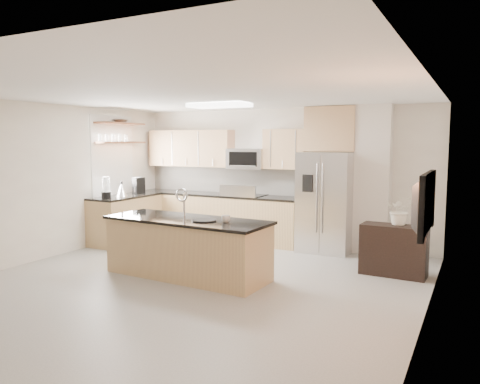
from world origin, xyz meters
The scene contains 26 objects.
floor centered at (0.00, 0.00, 0.00)m, with size 6.50×6.50×0.00m, color #ACAAA3.
ceiling centered at (0.00, 0.00, 2.60)m, with size 6.00×6.50×0.02m, color silver.
wall_back centered at (0.00, 3.25, 1.30)m, with size 6.00×0.02×2.60m, color white.
wall_left centered at (-3.00, 0.00, 1.30)m, with size 0.02×6.50×2.60m, color white.
wall_right centered at (3.00, 0.00, 1.30)m, with size 0.02×6.50×2.60m, color white.
back_counter centered at (-1.23, 2.93, 0.47)m, with size 3.55×0.66×1.44m.
left_counter centered at (-2.67, 1.85, 0.46)m, with size 0.66×1.50×0.92m.
range centered at (-0.60, 2.92, 0.47)m, with size 0.76×0.64×1.14m.
upper_cabinets centered at (-1.30, 3.09, 1.83)m, with size 3.50×0.33×0.75m.
microwave centered at (-0.60, 3.04, 1.63)m, with size 0.76×0.40×0.40m.
refrigerator centered at (1.06, 2.87, 0.89)m, with size 0.92×0.78×1.78m.
partition_column centered at (1.82, 3.10, 1.30)m, with size 0.60×0.30×2.60m, color silver.
window centered at (-2.98, 1.85, 1.65)m, with size 0.04×1.15×1.65m.
shelf_lower centered at (-2.85, 1.95, 1.95)m, with size 0.30×1.20×0.04m, color brown.
shelf_upper centered at (-2.85, 1.95, 2.32)m, with size 0.30×1.20×0.04m, color brown.
ceiling_fixture centered at (-0.40, 1.60, 2.56)m, with size 1.00×0.50×0.06m, color white.
island centered at (-0.27, 0.41, 0.43)m, with size 2.51×1.02×1.28m.
credenza centered at (2.41, 1.84, 0.37)m, with size 0.94×0.39×0.75m, color black.
cup centered at (0.38, 0.40, 0.90)m, with size 0.12×0.12×0.10m, color white.
platter centered at (0.05, 0.35, 0.87)m, with size 0.34×0.34×0.02m, color black.
blender centered at (-2.68, 1.34, 1.09)m, with size 0.17×0.17×0.40m.
kettle centered at (-2.63, 1.70, 1.05)m, with size 0.23×0.23×0.29m.
coffee_maker centered at (-2.69, 2.29, 1.07)m, with size 0.23×0.25×0.32m.
bowl centered at (-2.85, 1.98, 2.38)m, with size 0.36×0.36×0.09m, color silver.
flower_vase centered at (2.47, 1.91, 1.08)m, with size 0.59×0.51×0.65m, color silver.
television centered at (2.91, -0.20, 1.35)m, with size 1.08×0.14×0.62m, color black.
Camera 1 is at (3.47, -5.19, 1.96)m, focal length 35.00 mm.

